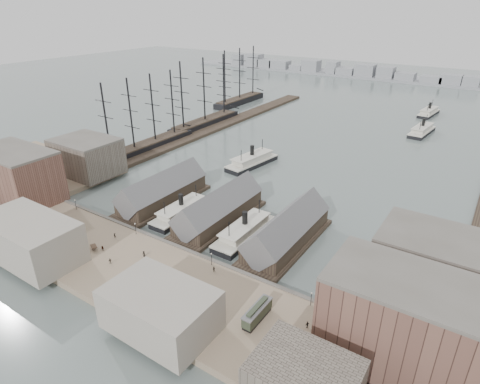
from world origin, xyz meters
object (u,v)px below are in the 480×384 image
Objects in this scene: horse_cart_left at (53,213)px; horse_cart_center at (99,247)px; ferry_docked_west at (182,211)px; horse_cart_right at (159,292)px; tram at (257,313)px.

horse_cart_center is at bearing -94.86° from horse_cart_left.
ferry_docked_west is 5.41× the size of horse_cart_right.
tram is 54.17m from horse_cart_center.
horse_cart_right is (28.95, -4.87, -0.01)m from horse_cart_center.
horse_cart_center is (30.53, -5.12, -0.03)m from horse_cart_left.
horse_cart_left is at bearing -142.62° from ferry_docked_west.
horse_cart_left reaches higher than horse_cart_center.
ferry_docked_west is at bearing -47.96° from horse_cart_left.
ferry_docked_west is 2.55× the size of tram.
horse_cart_left is 1.00× the size of horse_cart_right.
tram is at bearing -64.01° from horse_cart_center.
tram reaches higher than horse_cart_right.
ferry_docked_west reaches higher than horse_cart_left.
horse_cart_right is at bearing -166.33° from tram.
ferry_docked_west is 58.44m from tram.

